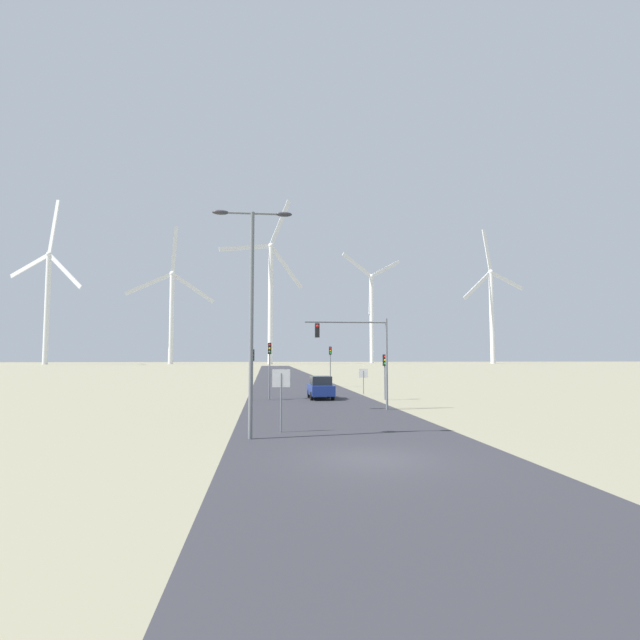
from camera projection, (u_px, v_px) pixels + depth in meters
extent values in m
plane|color=gray|center=(372.00, 459.00, 16.62)|extent=(600.00, 600.00, 0.00)
cube|color=#2D2D33|center=(293.00, 383.00, 64.21)|extent=(10.00, 240.00, 0.01)
cylinder|color=slate|center=(251.00, 324.00, 20.91)|extent=(0.18, 0.18, 9.55)
cylinder|color=slate|center=(252.00, 213.00, 21.25)|extent=(2.68, 0.10, 0.10)
ellipsoid|color=#333338|center=(221.00, 212.00, 21.11)|extent=(0.70, 0.32, 0.20)
ellipsoid|color=#333338|center=(284.00, 214.00, 21.40)|extent=(0.70, 0.32, 0.20)
cylinder|color=slate|center=(281.00, 403.00, 22.50)|extent=(0.07, 0.07, 2.65)
cube|color=white|center=(281.00, 378.00, 22.57)|extent=(0.81, 0.01, 0.81)
cube|color=red|center=(281.00, 378.00, 22.58)|extent=(0.76, 0.02, 0.76)
cylinder|color=slate|center=(363.00, 382.00, 44.98)|extent=(0.07, 0.07, 2.12)
cube|color=white|center=(363.00, 373.00, 45.03)|extent=(0.81, 0.01, 0.81)
cube|color=red|center=(363.00, 373.00, 45.04)|extent=(0.76, 0.02, 0.76)
cylinder|color=slate|center=(252.00, 375.00, 38.84)|extent=(0.11, 0.11, 3.96)
cube|color=black|center=(253.00, 355.00, 38.96)|extent=(0.28, 0.24, 0.90)
sphere|color=red|center=(253.00, 352.00, 38.84)|extent=(0.16, 0.16, 0.16)
sphere|color=gold|center=(253.00, 355.00, 38.82)|extent=(0.16, 0.16, 0.16)
sphere|color=green|center=(253.00, 359.00, 38.80)|extent=(0.16, 0.16, 0.16)
cylinder|color=slate|center=(385.00, 377.00, 39.26)|extent=(0.11, 0.11, 3.56)
cube|color=black|center=(385.00, 360.00, 39.36)|extent=(0.28, 0.24, 0.90)
sphere|color=red|center=(385.00, 357.00, 39.25)|extent=(0.16, 0.16, 0.16)
sphere|color=gold|center=(385.00, 360.00, 39.23)|extent=(0.16, 0.16, 0.16)
sphere|color=green|center=(385.00, 364.00, 39.21)|extent=(0.16, 0.16, 0.16)
cylinder|color=slate|center=(269.00, 371.00, 39.76)|extent=(0.11, 0.11, 4.50)
cube|color=black|center=(270.00, 348.00, 39.89)|extent=(0.28, 0.24, 0.90)
sphere|color=red|center=(270.00, 345.00, 39.78)|extent=(0.16, 0.16, 0.16)
sphere|color=gold|center=(270.00, 348.00, 39.76)|extent=(0.16, 0.16, 0.16)
sphere|color=green|center=(270.00, 352.00, 39.74)|extent=(0.16, 0.16, 0.16)
cylinder|color=slate|center=(330.00, 367.00, 56.30)|extent=(0.11, 0.11, 4.52)
cube|color=black|center=(330.00, 351.00, 56.43)|extent=(0.28, 0.24, 0.90)
sphere|color=red|center=(330.00, 348.00, 56.32)|extent=(0.16, 0.16, 0.16)
sphere|color=gold|center=(330.00, 351.00, 56.30)|extent=(0.16, 0.16, 0.16)
sphere|color=green|center=(330.00, 353.00, 56.28)|extent=(0.16, 0.16, 0.16)
cylinder|color=slate|center=(387.00, 364.00, 32.09)|extent=(0.14, 0.14, 5.86)
cylinder|color=slate|center=(346.00, 322.00, 32.00)|extent=(5.30, 0.12, 0.12)
cube|color=black|center=(317.00, 330.00, 31.76)|extent=(0.28, 0.24, 0.90)
sphere|color=red|center=(317.00, 326.00, 31.64)|extent=(0.18, 0.18, 0.18)
cube|color=navy|center=(320.00, 390.00, 40.12)|extent=(1.89, 4.14, 0.80)
cube|color=#1E2328|center=(321.00, 380.00, 40.03)|extent=(1.60, 2.13, 0.70)
cylinder|color=black|center=(309.00, 394.00, 41.26)|extent=(0.22, 0.66, 0.66)
cylinder|color=black|center=(329.00, 394.00, 41.44)|extent=(0.22, 0.66, 0.66)
cylinder|color=black|center=(312.00, 396.00, 38.74)|extent=(0.22, 0.66, 0.66)
cylinder|color=black|center=(333.00, 396.00, 38.92)|extent=(0.22, 0.66, 0.66)
cylinder|color=white|center=(47.00, 309.00, 216.19)|extent=(2.20, 2.20, 47.97)
sphere|color=white|center=(49.00, 254.00, 217.94)|extent=(2.60, 2.60, 2.60)
cube|color=white|center=(65.00, 271.00, 214.02)|extent=(17.44, 9.12, 16.43)
cube|color=white|center=(54.00, 226.00, 218.11)|extent=(5.35, 3.03, 23.52)
cube|color=white|center=(29.00, 266.00, 221.70)|extent=(20.51, 10.66, 9.87)
cylinder|color=white|center=(171.00, 319.00, 228.10)|extent=(2.20, 2.20, 41.42)
sphere|color=white|center=(172.00, 274.00, 229.61)|extent=(2.60, 2.60, 2.60)
cube|color=white|center=(174.00, 249.00, 230.67)|extent=(3.13, 1.11, 21.92)
cube|color=white|center=(148.00, 284.00, 226.08)|extent=(20.03, 4.56, 11.39)
cube|color=white|center=(194.00, 288.00, 232.09)|extent=(18.94, 4.34, 13.53)
cylinder|color=white|center=(271.00, 305.00, 223.60)|extent=(2.20, 2.20, 53.40)
sphere|color=white|center=(271.00, 246.00, 225.56)|extent=(2.60, 2.60, 2.60)
cube|color=white|center=(280.00, 222.00, 228.08)|extent=(9.80, 3.32, 22.08)
cube|color=white|center=(245.00, 248.00, 220.82)|extent=(22.22, 6.96, 5.22)
cube|color=white|center=(287.00, 268.00, 227.77)|extent=(15.26, 4.92, 19.10)
cylinder|color=white|center=(372.00, 319.00, 266.39)|extent=(2.20, 2.20, 46.38)
sphere|color=white|center=(371.00, 277.00, 268.09)|extent=(2.60, 2.60, 2.60)
cube|color=white|center=(371.00, 296.00, 267.14)|extent=(2.58, 1.33, 19.83)
cube|color=white|center=(386.00, 269.00, 272.49)|extent=(17.45, 6.60, 10.81)
cube|color=white|center=(357.00, 265.00, 264.64)|extent=(16.84, 6.38, 12.07)
cylinder|color=white|center=(492.00, 318.00, 243.98)|extent=(2.20, 2.20, 44.93)
sphere|color=white|center=(491.00, 272.00, 245.62)|extent=(2.60, 2.60, 2.60)
cube|color=white|center=(507.00, 281.00, 249.31)|extent=(19.48, 6.11, 8.67)
cube|color=white|center=(487.00, 250.00, 245.66)|extent=(5.42, 2.02, 20.73)
cube|color=white|center=(477.00, 286.00, 241.90)|extent=(16.44, 5.22, 14.81)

